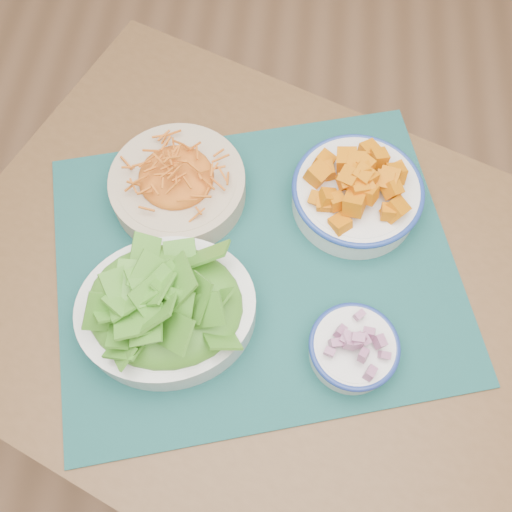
% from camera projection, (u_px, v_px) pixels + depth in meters
% --- Properties ---
extents(ground, '(4.00, 4.00, 0.00)m').
position_uv_depth(ground, '(145.00, 510.00, 1.43)').
color(ground, '#A2734E').
rests_on(ground, ground).
extents(table, '(1.32, 1.12, 0.75)m').
position_uv_depth(table, '(301.00, 327.00, 0.96)').
color(table, brown).
rests_on(table, ground).
extents(placemat, '(0.73, 0.65, 0.00)m').
position_uv_depth(placemat, '(256.00, 265.00, 0.89)').
color(placemat, '#0E3434').
rests_on(placemat, table).
extents(carrot_bowl, '(0.27, 0.27, 0.09)m').
position_uv_depth(carrot_bowl, '(177.00, 181.00, 0.90)').
color(carrot_bowl, '#C7B294').
rests_on(carrot_bowl, placemat).
extents(squash_bowl, '(0.21, 0.21, 0.09)m').
position_uv_depth(squash_bowl, '(358.00, 190.00, 0.89)').
color(squash_bowl, white).
rests_on(squash_bowl, placemat).
extents(lettuce_bowl, '(0.30, 0.27, 0.11)m').
position_uv_depth(lettuce_bowl, '(165.00, 306.00, 0.80)').
color(lettuce_bowl, white).
rests_on(lettuce_bowl, placemat).
extents(onion_bowl, '(0.15, 0.15, 0.06)m').
position_uv_depth(onion_bowl, '(354.00, 347.00, 0.80)').
color(onion_bowl, silver).
rests_on(onion_bowl, placemat).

